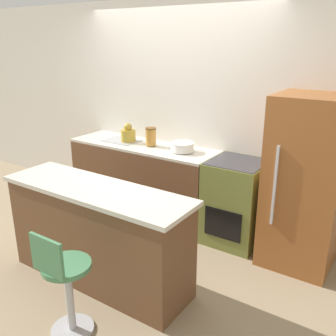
{
  "coord_description": "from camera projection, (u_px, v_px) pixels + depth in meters",
  "views": [
    {
      "loc": [
        2.43,
        -3.2,
        2.13
      ],
      "look_at": [
        0.54,
        -0.36,
        0.96
      ],
      "focal_mm": 40.0,
      "sensor_mm": 36.0,
      "label": 1
    }
  ],
  "objects": [
    {
      "name": "kettle",
      "position": [
        128.0,
        134.0,
        4.67
      ],
      "size": [
        0.19,
        0.19,
        0.23
      ],
      "color": "#B29333",
      "rests_on": "back_counter"
    },
    {
      "name": "canister_jar",
      "position": [
        151.0,
        137.0,
        4.48
      ],
      "size": [
        0.13,
        0.13,
        0.22
      ],
      "color": "#B77F33",
      "rests_on": "back_counter"
    },
    {
      "name": "stool_chair",
      "position": [
        65.0,
        285.0,
        2.73
      ],
      "size": [
        0.36,
        0.36,
        0.88
      ],
      "color": "#B7B7BC",
      "rests_on": "ground_plane"
    },
    {
      "name": "oven_range",
      "position": [
        235.0,
        202.0,
        4.07
      ],
      "size": [
        0.59,
        0.6,
        0.93
      ],
      "color": "olive",
      "rests_on": "ground_plane"
    },
    {
      "name": "refrigerator",
      "position": [
        305.0,
        183.0,
        3.55
      ],
      "size": [
        0.67,
        0.67,
        1.68
      ],
      "color": "#995628",
      "rests_on": "ground_plane"
    },
    {
      "name": "back_counter",
      "position": [
        143.0,
        180.0,
        4.73
      ],
      "size": [
        1.9,
        0.59,
        0.93
      ],
      "color": "brown",
      "rests_on": "ground_plane"
    },
    {
      "name": "mixing_bowl",
      "position": [
        182.0,
        147.0,
        4.27
      ],
      "size": [
        0.26,
        0.26,
        0.1
      ],
      "color": "white",
      "rests_on": "back_counter"
    },
    {
      "name": "ground_plane",
      "position": [
        147.0,
        228.0,
        4.48
      ],
      "size": [
        14.0,
        14.0,
        0.0
      ],
      "primitive_type": "plane",
      "color": "#998466"
    },
    {
      "name": "kitchen_island",
      "position": [
        98.0,
        235.0,
        3.39
      ],
      "size": [
        1.84,
        0.55,
        0.92
      ],
      "color": "brown",
      "rests_on": "ground_plane"
    },
    {
      "name": "wall_back",
      "position": [
        177.0,
        112.0,
        4.56
      ],
      "size": [
        8.0,
        0.06,
        2.6
      ],
      "color": "white",
      "rests_on": "ground_plane"
    }
  ]
}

